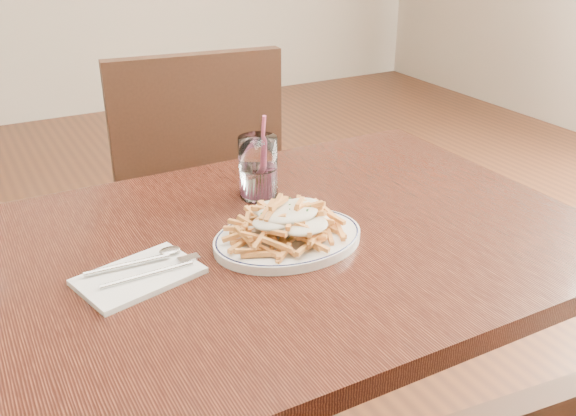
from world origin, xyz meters
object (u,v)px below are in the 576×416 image
loaded_fries (288,217)px  water_glass (258,171)px  table (270,276)px  chair_far (193,193)px  fries_plate (288,238)px

loaded_fries → water_glass: size_ratio=1.26×
table → chair_far: size_ratio=1.24×
chair_far → fries_plate: size_ratio=3.07×
fries_plate → loaded_fries: 0.04m
fries_plate → water_glass: size_ratio=1.80×
chair_far → loaded_fries: 0.77m
table → water_glass: (0.07, 0.18, 0.13)m
loaded_fries → water_glass: water_glass is taller
table → loaded_fries: (0.02, -0.03, 0.13)m
loaded_fries → chair_far: bearing=83.6°
chair_far → water_glass: chair_far is taller
chair_far → table: bearing=-98.4°
fries_plate → loaded_fries: loaded_fries is taller
water_glass → table: bearing=-110.3°
loaded_fries → table: bearing=125.1°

